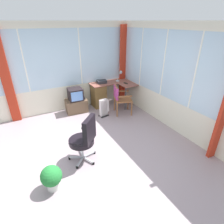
{
  "coord_description": "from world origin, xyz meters",
  "views": [
    {
      "loc": [
        -1.01,
        -2.96,
        2.57
      ],
      "look_at": [
        0.87,
        0.54,
        0.55
      ],
      "focal_mm": 28.83,
      "sensor_mm": 36.0,
      "label": 1
    }
  ],
  "objects_px": {
    "desk_lamp": "(121,74)",
    "space_heater": "(104,107)",
    "office_chair": "(85,137)",
    "potted_plant": "(51,177)",
    "tv_on_stand": "(76,102)",
    "desk": "(101,94)",
    "tv_remote": "(126,83)",
    "paper_tray": "(102,82)",
    "wooden_armchair": "(119,96)"
  },
  "relations": [
    {
      "from": "desk_lamp",
      "to": "tv_on_stand",
      "type": "xyz_separation_m",
      "value": [
        -1.57,
        0.03,
        -0.66
      ]
    },
    {
      "from": "paper_tray",
      "to": "space_heater",
      "type": "bearing_deg",
      "value": -111.26
    },
    {
      "from": "desk",
      "to": "tv_remote",
      "type": "bearing_deg",
      "value": -26.29
    },
    {
      "from": "desk_lamp",
      "to": "space_heater",
      "type": "bearing_deg",
      "value": -145.15
    },
    {
      "from": "tv_on_stand",
      "to": "tv_remote",
      "type": "bearing_deg",
      "value": -11.73
    },
    {
      "from": "office_chair",
      "to": "space_heater",
      "type": "relative_size",
      "value": 1.84
    },
    {
      "from": "desk",
      "to": "wooden_armchair",
      "type": "xyz_separation_m",
      "value": [
        0.25,
        -0.76,
        0.15
      ]
    },
    {
      "from": "office_chair",
      "to": "paper_tray",
      "type": "bearing_deg",
      "value": 57.76
    },
    {
      "from": "office_chair",
      "to": "wooden_armchair",
      "type": "bearing_deg",
      "value": 42.44
    },
    {
      "from": "desk",
      "to": "wooden_armchair",
      "type": "distance_m",
      "value": 0.82
    },
    {
      "from": "desk",
      "to": "desk_lamp",
      "type": "bearing_deg",
      "value": -4.55
    },
    {
      "from": "paper_tray",
      "to": "space_heater",
      "type": "relative_size",
      "value": 0.55
    },
    {
      "from": "desk",
      "to": "space_heater",
      "type": "xyz_separation_m",
      "value": [
        -0.22,
        -0.7,
        -0.15
      ]
    },
    {
      "from": "wooden_armchair",
      "to": "space_heater",
      "type": "bearing_deg",
      "value": 173.14
    },
    {
      "from": "desk",
      "to": "office_chair",
      "type": "bearing_deg",
      "value": -121.61
    },
    {
      "from": "desk_lamp",
      "to": "tv_on_stand",
      "type": "bearing_deg",
      "value": 179.06
    },
    {
      "from": "office_chair",
      "to": "potted_plant",
      "type": "height_order",
      "value": "office_chair"
    },
    {
      "from": "paper_tray",
      "to": "potted_plant",
      "type": "distance_m",
      "value": 3.59
    },
    {
      "from": "tv_remote",
      "to": "potted_plant",
      "type": "height_order",
      "value": "tv_remote"
    },
    {
      "from": "paper_tray",
      "to": "potted_plant",
      "type": "bearing_deg",
      "value": -129.18
    },
    {
      "from": "potted_plant",
      "to": "wooden_armchair",
      "type": "bearing_deg",
      "value": 38.4
    },
    {
      "from": "potted_plant",
      "to": "tv_remote",
      "type": "bearing_deg",
      "value": 38.71
    },
    {
      "from": "tv_remote",
      "to": "paper_tray",
      "type": "xyz_separation_m",
      "value": [
        -0.65,
        0.43,
        0.03
      ]
    },
    {
      "from": "potted_plant",
      "to": "desk_lamp",
      "type": "bearing_deg",
      "value": 42.39
    },
    {
      "from": "tv_on_stand",
      "to": "space_heater",
      "type": "xyz_separation_m",
      "value": [
        0.64,
        -0.67,
        -0.06
      ]
    },
    {
      "from": "desk_lamp",
      "to": "paper_tray",
      "type": "distance_m",
      "value": 0.67
    },
    {
      "from": "tv_on_stand",
      "to": "space_heater",
      "type": "height_order",
      "value": "tv_on_stand"
    },
    {
      "from": "office_chair",
      "to": "potted_plant",
      "type": "relative_size",
      "value": 2.16
    },
    {
      "from": "desk",
      "to": "desk_lamp",
      "type": "height_order",
      "value": "desk_lamp"
    },
    {
      "from": "desk",
      "to": "tv_on_stand",
      "type": "xyz_separation_m",
      "value": [
        -0.86,
        -0.03,
        -0.08
      ]
    },
    {
      "from": "desk_lamp",
      "to": "office_chair",
      "type": "relative_size",
      "value": 0.36
    },
    {
      "from": "desk_lamp",
      "to": "space_heater",
      "type": "distance_m",
      "value": 1.35
    },
    {
      "from": "desk_lamp",
      "to": "tv_on_stand",
      "type": "height_order",
      "value": "desk_lamp"
    },
    {
      "from": "desk_lamp",
      "to": "paper_tray",
      "type": "relative_size",
      "value": 1.21
    },
    {
      "from": "space_heater",
      "to": "desk_lamp",
      "type": "bearing_deg",
      "value": 34.85
    },
    {
      "from": "office_chair",
      "to": "space_heater",
      "type": "xyz_separation_m",
      "value": [
        1.18,
        1.57,
        -0.28
      ]
    },
    {
      "from": "tv_remote",
      "to": "office_chair",
      "type": "relative_size",
      "value": 0.15
    },
    {
      "from": "paper_tray",
      "to": "office_chair",
      "type": "distance_m",
      "value": 2.79
    },
    {
      "from": "wooden_armchair",
      "to": "tv_on_stand",
      "type": "bearing_deg",
      "value": 146.64
    },
    {
      "from": "desk_lamp",
      "to": "space_heater",
      "type": "xyz_separation_m",
      "value": [
        -0.93,
        -0.65,
        -0.73
      ]
    },
    {
      "from": "office_chair",
      "to": "potted_plant",
      "type": "distance_m",
      "value": 0.91
    },
    {
      "from": "paper_tray",
      "to": "tv_on_stand",
      "type": "height_order",
      "value": "paper_tray"
    },
    {
      "from": "office_chair",
      "to": "tv_remote",
      "type": "bearing_deg",
      "value": 41.96
    },
    {
      "from": "paper_tray",
      "to": "potted_plant",
      "type": "xyz_separation_m",
      "value": [
        -2.24,
        -2.75,
        -0.55
      ]
    },
    {
      "from": "tv_on_stand",
      "to": "potted_plant",
      "type": "relative_size",
      "value": 1.65
    },
    {
      "from": "desk_lamp",
      "to": "space_heater",
      "type": "height_order",
      "value": "desk_lamp"
    },
    {
      "from": "desk",
      "to": "paper_tray",
      "type": "relative_size",
      "value": 4.44
    },
    {
      "from": "desk_lamp",
      "to": "tv_remote",
      "type": "height_order",
      "value": "desk_lamp"
    },
    {
      "from": "paper_tray",
      "to": "tv_on_stand",
      "type": "bearing_deg",
      "value": -173.61
    },
    {
      "from": "tv_remote",
      "to": "space_heater",
      "type": "distance_m",
      "value": 1.13
    }
  ]
}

